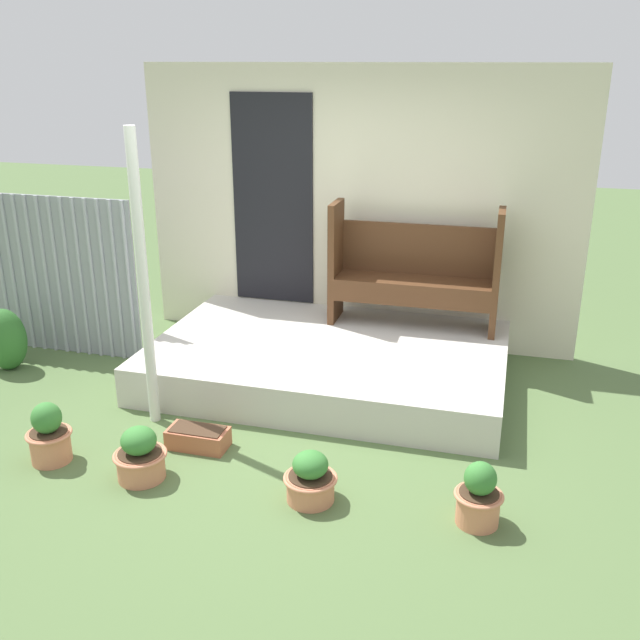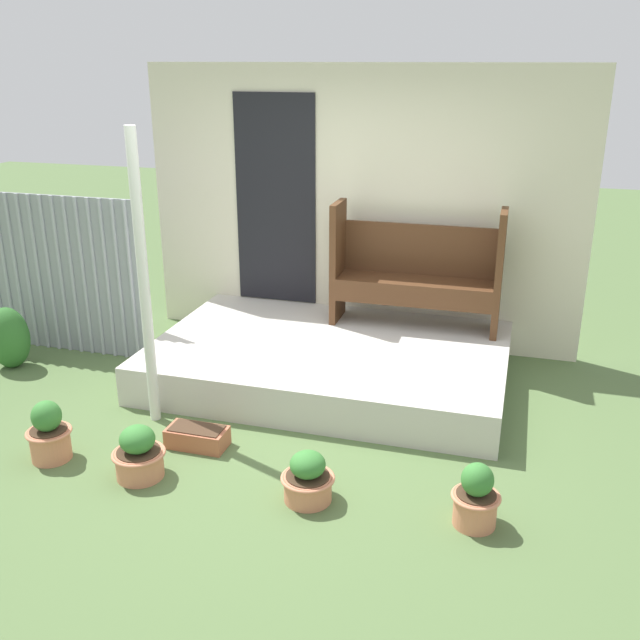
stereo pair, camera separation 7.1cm
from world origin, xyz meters
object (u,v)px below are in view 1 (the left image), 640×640
Objects in this scene: flower_pot_left at (49,436)px; flower_pot_right at (310,479)px; flower_pot_middle at (140,456)px; bench at (415,268)px; flower_pot_far_right at (479,497)px; support_post at (143,283)px; shrub_by_fence at (6,339)px; planter_box_rect at (198,438)px.

flower_pot_left reaches higher than flower_pot_right.
flower_pot_left is 0.71m from flower_pot_middle.
flower_pot_middle is 1.08× the size of flower_pot_right.
flower_pot_far_right is at bearing -72.98° from bench.
support_post reaches higher than shrub_by_fence.
flower_pot_left is 1.86m from flower_pot_right.
support_post is 5.01× the size of flower_pot_left.
flower_pot_far_right is 2.03m from planter_box_rect.
flower_pot_far_right is (1.03, 0.04, 0.03)m from flower_pot_right.
bench is at bearing 45.62° from support_post.
planter_box_rect is at bearing -30.49° from support_post.
shrub_by_fence is at bearing 136.36° from flower_pot_left.
support_post is 1.18m from planter_box_rect.
flower_pot_left reaches higher than flower_pot_middle.
support_post is 1.25m from flower_pot_middle.
flower_pot_left reaches higher than flower_pot_far_right.
shrub_by_fence is at bearing -160.92° from bench.
shrub_by_fence is at bearing 159.83° from planter_box_rect.
bench is 2.65× the size of shrub_by_fence.
flower_pot_far_right reaches higher than planter_box_rect.
support_post is 1.47× the size of bench.
flower_pot_middle is at bearing -112.42° from planter_box_rect.
flower_pot_far_right reaches higher than flower_pot_right.
support_post is 1.98m from shrub_by_fence.
flower_pot_middle is at bearing -2.36° from flower_pot_left.
bench is 3.70m from shrub_by_fence.
flower_pot_left reaches higher than planter_box_rect.
flower_pot_far_right is at bearing 1.32° from flower_pot_left.
support_post is 2.47m from bench.
flower_pot_far_right is 0.73× the size of shrub_by_fence.
flower_pot_right is (-0.26, -2.46, -0.72)m from bench.
shrub_by_fence is at bearing 163.12° from support_post.
support_post reaches higher than flower_pot_left.
bench reaches higher than planter_box_rect.
support_post is 2.74m from flower_pot_far_right.
flower_pot_middle is 2.19m from flower_pot_far_right.
shrub_by_fence is (-3.18, 1.23, 0.14)m from flower_pot_right.
flower_pot_left is 0.78× the size of shrub_by_fence.
bench is 2.98m from flower_pot_middle.
flower_pot_far_right is at bearing 2.52° from flower_pot_middle.
flower_pot_right is 0.80× the size of planter_box_rect.
shrub_by_fence reaches higher than flower_pot_middle.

